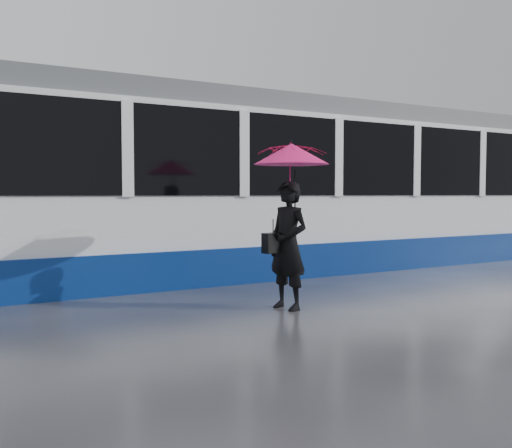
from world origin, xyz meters
TOP-DOWN VIEW (x-y plane):
  - ground at (0.00, 0.00)m, footprint 90.00×90.00m
  - rails at (0.00, 2.50)m, footprint 34.00×1.51m
  - tram at (2.80, 2.50)m, footprint 26.00×2.56m
  - woman at (-0.22, -0.86)m, footprint 0.54×0.69m
  - umbrella at (-0.17, -0.86)m, footprint 1.20×1.20m
  - handbag at (-0.44, -0.84)m, footprint 0.32×0.20m

SIDE VIEW (x-z plane):
  - ground at x=0.00m, z-range 0.00..0.00m
  - rails at x=0.00m, z-range 0.00..0.02m
  - woman at x=-0.22m, z-range 0.00..1.69m
  - handbag at x=-0.44m, z-range 0.67..1.11m
  - tram at x=2.80m, z-range -0.04..3.31m
  - umbrella at x=-0.17m, z-range 1.28..2.43m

